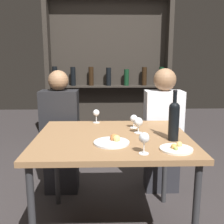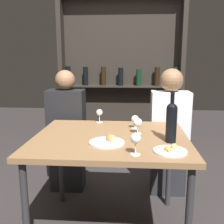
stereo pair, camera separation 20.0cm
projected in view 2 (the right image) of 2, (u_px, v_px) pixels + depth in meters
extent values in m
cube|color=olive|center=(111.00, 139.00, 1.90)|extent=(1.11, 0.94, 0.04)
cylinder|color=#2D2D30|center=(26.00, 217.00, 1.62)|extent=(0.04, 0.04, 0.74)
cylinder|color=#2D2D30|center=(188.00, 224.00, 1.55)|extent=(0.04, 0.04, 0.74)
cylinder|color=#2D2D30|center=(61.00, 164.00, 2.42)|extent=(0.04, 0.04, 0.74)
cylinder|color=#2D2D30|center=(169.00, 167.00, 2.35)|extent=(0.04, 0.04, 0.74)
cube|color=#28231E|center=(121.00, 71.00, 3.65)|extent=(1.63, 0.02, 2.29)
cube|color=#28231E|center=(62.00, 72.00, 3.61)|extent=(0.06, 0.18, 2.29)
cube|color=#28231E|center=(182.00, 72.00, 3.49)|extent=(0.06, 0.18, 2.29)
cube|color=#28231E|center=(121.00, 86.00, 3.59)|extent=(1.55, 0.18, 0.02)
cylinder|color=black|center=(68.00, 76.00, 3.61)|extent=(0.07, 0.07, 0.26)
cylinder|color=black|center=(86.00, 76.00, 3.59)|extent=(0.07, 0.07, 0.25)
cylinder|color=black|center=(103.00, 76.00, 3.59)|extent=(0.07, 0.07, 0.25)
cylinder|color=black|center=(121.00, 77.00, 3.55)|extent=(0.07, 0.07, 0.24)
cylinder|color=black|center=(139.00, 78.00, 3.54)|extent=(0.07, 0.07, 0.22)
cylinder|color=black|center=(157.00, 77.00, 3.54)|extent=(0.07, 0.07, 0.25)
cylinder|color=black|center=(175.00, 77.00, 3.51)|extent=(0.07, 0.07, 0.25)
cylinder|color=black|center=(171.00, 126.00, 1.74)|extent=(0.07, 0.07, 0.23)
sphere|color=black|center=(172.00, 109.00, 1.72)|extent=(0.07, 0.07, 0.07)
cylinder|color=black|center=(172.00, 101.00, 1.71)|extent=(0.03, 0.03, 0.11)
cylinder|color=black|center=(173.00, 92.00, 1.70)|extent=(0.03, 0.03, 0.01)
cylinder|color=silver|center=(135.00, 128.00, 2.11)|extent=(0.06, 0.06, 0.00)
cylinder|color=silver|center=(135.00, 124.00, 2.10)|extent=(0.01, 0.01, 0.06)
sphere|color=silver|center=(135.00, 119.00, 2.09)|extent=(0.06, 0.06, 0.06)
cylinder|color=silver|center=(100.00, 122.00, 2.31)|extent=(0.06, 0.06, 0.00)
cylinder|color=silver|center=(99.00, 118.00, 2.30)|extent=(0.01, 0.01, 0.07)
sphere|color=silver|center=(99.00, 112.00, 2.29)|extent=(0.06, 0.06, 0.06)
cylinder|color=silver|center=(138.00, 133.00, 1.96)|extent=(0.06, 0.06, 0.00)
cylinder|color=silver|center=(138.00, 129.00, 1.95)|extent=(0.01, 0.01, 0.06)
sphere|color=silver|center=(138.00, 122.00, 1.94)|extent=(0.07, 0.07, 0.07)
cylinder|color=silver|center=(135.00, 154.00, 1.53)|extent=(0.06, 0.06, 0.00)
cylinder|color=silver|center=(135.00, 148.00, 1.52)|extent=(0.01, 0.01, 0.08)
sphere|color=silver|center=(136.00, 138.00, 1.51)|extent=(0.06, 0.06, 0.06)
cylinder|color=silver|center=(107.00, 142.00, 1.74)|extent=(0.24, 0.24, 0.01)
sphere|color=#E5BC66|center=(112.00, 139.00, 1.75)|extent=(0.05, 0.05, 0.05)
sphere|color=#C67038|center=(109.00, 138.00, 1.77)|extent=(0.04, 0.04, 0.04)
sphere|color=#C67038|center=(110.00, 138.00, 1.77)|extent=(0.05, 0.05, 0.05)
cylinder|color=silver|center=(170.00, 151.00, 1.58)|extent=(0.20, 0.20, 0.01)
sphere|color=#99B256|center=(169.00, 151.00, 1.54)|extent=(0.03, 0.03, 0.03)
sphere|color=#E5BC66|center=(174.00, 146.00, 1.61)|extent=(0.04, 0.04, 0.04)
sphere|color=gold|center=(168.00, 149.00, 1.57)|extent=(0.04, 0.04, 0.04)
cube|color=#26262B|center=(68.00, 167.00, 2.70)|extent=(0.32, 0.22, 0.45)
cube|color=black|center=(66.00, 119.00, 2.59)|extent=(0.36, 0.22, 0.58)
sphere|color=#8C6647|center=(65.00, 80.00, 2.52)|extent=(0.19, 0.19, 0.19)
cube|color=#26262B|center=(167.00, 170.00, 2.63)|extent=(0.33, 0.22, 0.45)
cube|color=white|center=(170.00, 121.00, 2.52)|extent=(0.36, 0.22, 0.57)
sphere|color=#8C6647|center=(172.00, 80.00, 2.44)|extent=(0.22, 0.22, 0.22)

